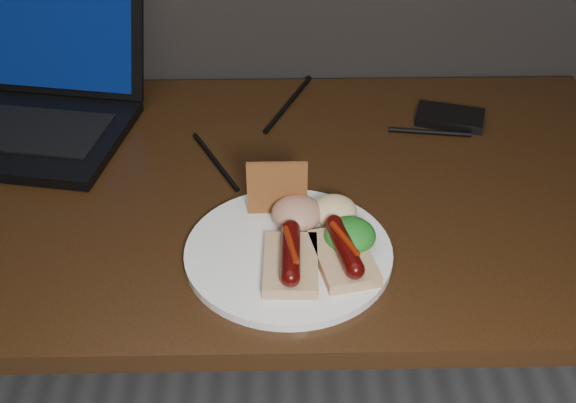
# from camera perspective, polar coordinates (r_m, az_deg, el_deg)

# --- Properties ---
(desk) EXTENTS (1.40, 0.70, 0.75)m
(desk) POSITION_cam_1_polar(r_m,az_deg,el_deg) (1.18, -6.51, -2.06)
(desk) COLOR #331E0C
(desk) RESTS_ON ground
(laptop) EXTENTS (0.44, 0.41, 0.25)m
(laptop) POSITION_cam_1_polar(r_m,az_deg,el_deg) (1.34, -20.38, 8.01)
(laptop) COLOR black
(laptop) RESTS_ON desk
(hard_drive) EXTENTS (0.13, 0.10, 0.02)m
(hard_drive) POSITION_cam_1_polar(r_m,az_deg,el_deg) (1.31, 12.67, 6.51)
(hard_drive) COLOR black
(hard_drive) RESTS_ON desk
(desk_cables) EXTENTS (0.87, 0.38, 0.01)m
(desk_cables) POSITION_cam_1_polar(r_m,az_deg,el_deg) (1.25, -5.85, 5.48)
(desk_cables) COLOR black
(desk_cables) RESTS_ON desk
(plate) EXTENTS (0.36, 0.36, 0.01)m
(plate) POSITION_cam_1_polar(r_m,az_deg,el_deg) (0.98, 0.03, -4.06)
(plate) COLOR white
(plate) RESTS_ON desk
(bread_sausage_center) EXTENTS (0.07, 0.12, 0.04)m
(bread_sausage_center) POSITION_cam_1_polar(r_m,az_deg,el_deg) (0.93, 0.22, -4.58)
(bread_sausage_center) COLOR #E3BC85
(bread_sausage_center) RESTS_ON plate
(bread_sausage_right) EXTENTS (0.09, 0.13, 0.04)m
(bread_sausage_right) POSITION_cam_1_polar(r_m,az_deg,el_deg) (0.95, 4.43, -4.06)
(bread_sausage_right) COLOR #E3BC85
(bread_sausage_right) RESTS_ON plate
(crispbread) EXTENTS (0.08, 0.01, 0.08)m
(crispbread) POSITION_cam_1_polar(r_m,az_deg,el_deg) (1.01, -0.86, 1.07)
(crispbread) COLOR #A5612D
(crispbread) RESTS_ON plate
(salad_greens) EXTENTS (0.07, 0.07, 0.04)m
(salad_greens) POSITION_cam_1_polar(r_m,az_deg,el_deg) (0.97, 4.92, -2.68)
(salad_greens) COLOR #155410
(salad_greens) RESTS_ON plate
(salsa_mound) EXTENTS (0.07, 0.07, 0.04)m
(salsa_mound) POSITION_cam_1_polar(r_m,az_deg,el_deg) (1.01, 0.72, -0.91)
(salsa_mound) COLOR maroon
(salsa_mound) RESTS_ON plate
(coleslaw_mound) EXTENTS (0.06, 0.06, 0.04)m
(coleslaw_mound) POSITION_cam_1_polar(r_m,az_deg,el_deg) (1.02, 3.67, -0.71)
(coleslaw_mound) COLOR beige
(coleslaw_mound) RESTS_ON plate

